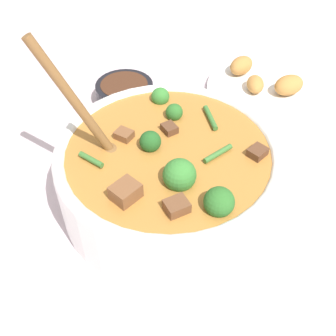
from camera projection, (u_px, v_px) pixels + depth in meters
The scene contains 4 objects.
ground_plane at pixel (168, 201), 0.61m from camera, with size 4.00×4.00×0.00m, color silver.
stew_bowl at pixel (168, 172), 0.56m from camera, with size 0.29×0.29×0.25m.
condiment_bowl at pixel (125, 92), 0.76m from camera, with size 0.10×0.10×0.04m.
food_plate at pixel (264, 87), 0.79m from camera, with size 0.22×0.22×0.05m.
Camera 1 is at (-0.36, 0.16, 0.46)m, focal length 45.00 mm.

